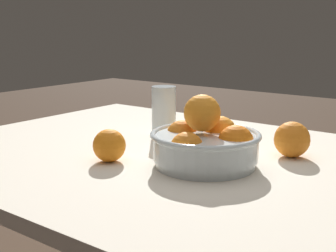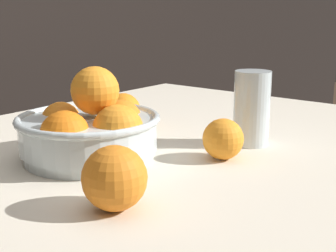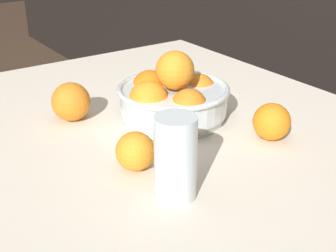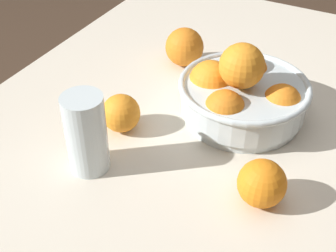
{
  "view_description": "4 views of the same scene",
  "coord_description": "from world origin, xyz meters",
  "px_view_note": "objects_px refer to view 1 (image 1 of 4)",
  "views": [
    {
      "loc": [
        -0.62,
        0.86,
        1.06
      ],
      "look_at": [
        0.07,
        -0.05,
        0.82
      ],
      "focal_mm": 50.0,
      "sensor_mm": 36.0,
      "label": 1
    },
    {
      "loc": [
        -0.6,
        -0.54,
        1.01
      ],
      "look_at": [
        0.02,
        -0.04,
        0.81
      ],
      "focal_mm": 50.0,
      "sensor_mm": 36.0,
      "label": 2
    },
    {
      "loc": [
        0.66,
        -0.51,
        1.18
      ],
      "look_at": [
        0.01,
        -0.05,
        0.81
      ],
      "focal_mm": 50.0,
      "sensor_mm": 36.0,
      "label": 3
    },
    {
      "loc": [
        0.6,
        0.24,
        1.3
      ],
      "look_at": [
        0.06,
        -0.04,
        0.82
      ],
      "focal_mm": 50.0,
      "sensor_mm": 36.0,
      "label": 4
    }
  ],
  "objects_px": {
    "orange_loose_front": "(109,145)",
    "juice_glass": "(164,114)",
    "orange_loose_aside": "(198,128)",
    "orange_loose_near_bowl": "(292,139)",
    "fruit_bowl": "(206,143)"
  },
  "relations": [
    {
      "from": "orange_loose_near_bowl",
      "to": "orange_loose_aside",
      "type": "relative_size",
      "value": 1.2
    },
    {
      "from": "juice_glass",
      "to": "orange_loose_near_bowl",
      "type": "height_order",
      "value": "juice_glass"
    },
    {
      "from": "orange_loose_aside",
      "to": "fruit_bowl",
      "type": "bearing_deg",
      "value": 128.14
    },
    {
      "from": "fruit_bowl",
      "to": "orange_loose_aside",
      "type": "bearing_deg",
      "value": -51.86
    },
    {
      "from": "juice_glass",
      "to": "orange_loose_front",
      "type": "distance_m",
      "value": 0.28
    },
    {
      "from": "orange_loose_front",
      "to": "juice_glass",
      "type": "bearing_deg",
      "value": -78.18
    },
    {
      "from": "juice_glass",
      "to": "orange_loose_near_bowl",
      "type": "relative_size",
      "value": 1.65
    },
    {
      "from": "fruit_bowl",
      "to": "orange_loose_aside",
      "type": "distance_m",
      "value": 0.22
    },
    {
      "from": "juice_glass",
      "to": "orange_loose_aside",
      "type": "xyz_separation_m",
      "value": [
        -0.11,
        -0.01,
        -0.03
      ]
    },
    {
      "from": "orange_loose_near_bowl",
      "to": "juice_glass",
      "type": "bearing_deg",
      "value": 1.55
    },
    {
      "from": "orange_loose_near_bowl",
      "to": "orange_loose_front",
      "type": "relative_size",
      "value": 1.12
    },
    {
      "from": "fruit_bowl",
      "to": "orange_loose_near_bowl",
      "type": "relative_size",
      "value": 2.89
    },
    {
      "from": "orange_loose_near_bowl",
      "to": "orange_loose_aside",
      "type": "bearing_deg",
      "value": 0.66
    },
    {
      "from": "orange_loose_near_bowl",
      "to": "orange_loose_front",
      "type": "bearing_deg",
      "value": 42.35
    },
    {
      "from": "orange_loose_front",
      "to": "orange_loose_aside",
      "type": "relative_size",
      "value": 1.07
    }
  ]
}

